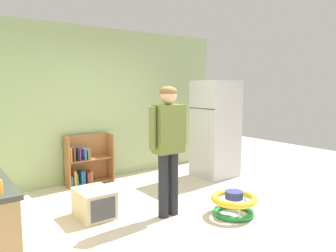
{
  "coord_description": "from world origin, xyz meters",
  "views": [
    {
      "loc": [
        -2.36,
        -3.06,
        1.68
      ],
      "look_at": [
        0.16,
        0.39,
        1.15
      ],
      "focal_mm": 34.46,
      "sensor_mm": 36.0,
      "label": 1
    }
  ],
  "objects_px": {
    "refrigerator": "(215,129)",
    "standing_person": "(168,139)",
    "baby_walker": "(234,203)",
    "bookshelf": "(86,163)",
    "pet_carrier": "(94,203)"
  },
  "relations": [
    {
      "from": "refrigerator",
      "to": "standing_person",
      "type": "relative_size",
      "value": 1.06
    },
    {
      "from": "refrigerator",
      "to": "standing_person",
      "type": "xyz_separation_m",
      "value": [
        -1.83,
        -1.01,
        0.12
      ]
    },
    {
      "from": "refrigerator",
      "to": "baby_walker",
      "type": "bearing_deg",
      "value": -126.76
    },
    {
      "from": "refrigerator",
      "to": "bookshelf",
      "type": "bearing_deg",
      "value": 156.67
    },
    {
      "from": "baby_walker",
      "to": "refrigerator",
      "type": "bearing_deg",
      "value": 53.24
    },
    {
      "from": "pet_carrier",
      "to": "refrigerator",
      "type": "bearing_deg",
      "value": 10.32
    },
    {
      "from": "refrigerator",
      "to": "pet_carrier",
      "type": "xyz_separation_m",
      "value": [
        -2.62,
        -0.48,
        -0.71
      ]
    },
    {
      "from": "bookshelf",
      "to": "standing_person",
      "type": "height_order",
      "value": "standing_person"
    },
    {
      "from": "bookshelf",
      "to": "baby_walker",
      "type": "height_order",
      "value": "bookshelf"
    },
    {
      "from": "bookshelf",
      "to": "pet_carrier",
      "type": "distance_m",
      "value": 1.49
    },
    {
      "from": "standing_person",
      "to": "baby_walker",
      "type": "xyz_separation_m",
      "value": [
        0.7,
        -0.49,
        -0.86
      ]
    },
    {
      "from": "standing_person",
      "to": "baby_walker",
      "type": "distance_m",
      "value": 1.21
    },
    {
      "from": "standing_person",
      "to": "pet_carrier",
      "type": "relative_size",
      "value": 3.04
    },
    {
      "from": "refrigerator",
      "to": "bookshelf",
      "type": "xyz_separation_m",
      "value": [
        -2.16,
        0.93,
        -0.53
      ]
    },
    {
      "from": "baby_walker",
      "to": "bookshelf",
      "type": "bearing_deg",
      "value": 113.01
    }
  ]
}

